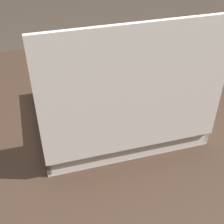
{
  "coord_description": "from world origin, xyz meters",
  "views": [
    {
      "loc": [
        0.19,
        0.54,
        1.24
      ],
      "look_at": [
        0.02,
        -0.05,
        0.79
      ],
      "focal_mm": 50.0,
      "sensor_mm": 36.0,
      "label": 1
    }
  ],
  "objects": [
    {
      "name": "dining_table",
      "position": [
        0.0,
        0.0,
        0.67
      ],
      "size": [
        1.13,
        1.02,
        0.77
      ],
      "color": "#38281E",
      "rests_on": "ground_plane"
    },
    {
      "name": "donut_box",
      "position": [
        0.02,
        -0.02,
        0.82
      ],
      "size": [
        0.35,
        0.31,
        0.3
      ],
      "color": "white",
      "rests_on": "dining_table"
    },
    {
      "name": "coffee_mug",
      "position": [
        -0.27,
        -0.13,
        0.82
      ],
      "size": [
        0.09,
        0.09,
        0.1
      ],
      "color": "#A3382D",
      "rests_on": "dining_table"
    },
    {
      "name": "paper_napkin",
      "position": [
        0.02,
        -0.32,
        0.77
      ],
      "size": [
        0.17,
        0.14,
        0.01
      ],
      "color": "#CC4C47",
      "rests_on": "dining_table"
    }
  ]
}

